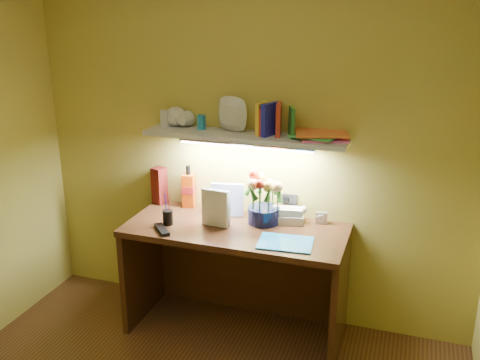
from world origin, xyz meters
name	(u,v)px	position (x,y,z in m)	size (l,w,h in m)	color
desk	(236,280)	(0.00, 1.20, 0.38)	(1.40, 0.60, 0.75)	#381D0F
flower_bouquet	(264,196)	(0.15, 1.34, 0.93)	(0.23, 0.23, 0.36)	#0C1336
telephone	(289,214)	(0.30, 1.39, 0.81)	(0.19, 0.14, 0.11)	beige
desk_clock	(322,218)	(0.50, 1.44, 0.79)	(0.08, 0.04, 0.08)	#AEAFB3
whisky_bottle	(189,186)	(-0.42, 1.44, 0.90)	(0.08, 0.08, 0.30)	#C44005
whisky_box	(159,186)	(-0.65, 1.44, 0.88)	(0.08, 0.08, 0.26)	#59130F
pen_cup	(168,213)	(-0.43, 1.11, 0.83)	(0.07, 0.07, 0.16)	black
art_card	(227,200)	(-0.12, 1.38, 0.86)	(0.22, 0.04, 0.22)	white
tv_remote	(162,230)	(-0.41, 1.00, 0.76)	(0.05, 0.18, 0.02)	black
blue_folder	(285,243)	(0.36, 1.07, 0.75)	(0.32, 0.23, 0.01)	#1C84CA
desk_book_a	(202,206)	(-0.22, 1.18, 0.87)	(0.18, 0.02, 0.25)	silver
desk_book_b	(206,205)	(-0.21, 1.22, 0.87)	(0.17, 0.02, 0.23)	silver
wall_shelf	(243,130)	(-0.01, 1.38, 1.34)	(1.31, 0.34, 0.23)	silver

